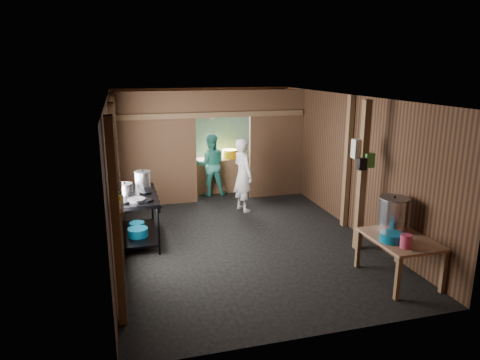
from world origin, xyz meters
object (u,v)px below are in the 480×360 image
object	(u,v)px
stove_pot_large	(143,179)
stock_pot	(393,214)
cook	(243,175)
yellow_tub	(230,154)
prep_table	(398,259)
pink_bucket	(406,241)
gas_range	(137,218)

from	to	relation	value
stove_pot_large	stock_pot	bearing A→B (deg)	-36.70
cook	stock_pot	bearing A→B (deg)	-173.59
stock_pot	yellow_tub	xyz separation A→B (m)	(-1.32, 5.10, 0.04)
prep_table	stove_pot_large	xyz separation A→B (m)	(-3.54, 3.05, 0.71)
cook	stove_pot_large	bearing A→B (deg)	91.70
yellow_tub	prep_table	bearing A→B (deg)	-77.24
pink_bucket	cook	distance (m)	4.27
gas_range	stock_pot	size ratio (longest dim) A/B	2.87
stove_pot_large	cook	size ratio (longest dim) A/B	0.20
stock_pot	yellow_tub	bearing A→B (deg)	104.50
prep_table	yellow_tub	distance (m)	5.62
stock_pot	yellow_tub	world-z (taller)	stock_pot
stove_pot_large	yellow_tub	distance (m)	3.33
prep_table	cook	world-z (taller)	cook
prep_table	gas_range	bearing A→B (deg)	145.57
stock_pot	pink_bucket	bearing A→B (deg)	-109.63
yellow_tub	gas_range	bearing A→B (deg)	-130.48
stock_pot	cook	xyz separation A→B (m)	(-1.44, 3.42, -0.10)
gas_range	stove_pot_large	world-z (taller)	stove_pot_large
prep_table	stove_pot_large	bearing A→B (deg)	139.30
stock_pot	cook	bearing A→B (deg)	112.90
stove_pot_large	gas_range	bearing A→B (deg)	-108.71
gas_range	prep_table	xyz separation A→B (m)	(3.71, -2.54, -0.12)
gas_range	pink_bucket	bearing A→B (deg)	-38.95
gas_range	stove_pot_large	size ratio (longest dim) A/B	4.82
stove_pot_large	pink_bucket	distance (m)	4.79
stock_pot	cook	size ratio (longest dim) A/B	0.33
stock_pot	stove_pot_large	bearing A→B (deg)	143.30
prep_table	stove_pot_large	distance (m)	4.72
gas_range	prep_table	distance (m)	4.50
gas_range	yellow_tub	size ratio (longest dim) A/B	3.95
gas_range	stove_pot_large	distance (m)	0.79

